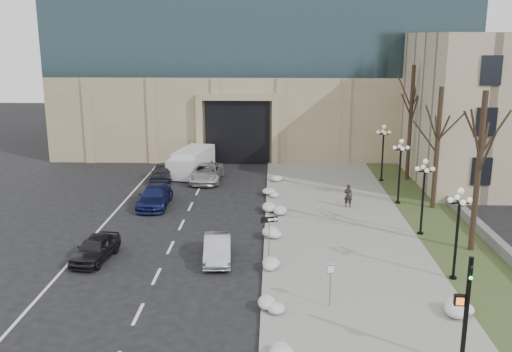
# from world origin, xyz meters

# --- Properties ---
(ground) EXTENTS (160.00, 160.00, 0.00)m
(ground) POSITION_xyz_m (0.00, 0.00, 0.00)
(ground) COLOR black
(ground) RESTS_ON ground
(sidewalk) EXTENTS (9.00, 40.00, 0.12)m
(sidewalk) POSITION_xyz_m (3.50, 14.00, 0.06)
(sidewalk) COLOR gray
(sidewalk) RESTS_ON ground
(curb) EXTENTS (0.30, 40.00, 0.14)m
(curb) POSITION_xyz_m (-1.00, 14.00, 0.07)
(curb) COLOR gray
(curb) RESTS_ON ground
(grass_strip) EXTENTS (4.00, 40.00, 0.10)m
(grass_strip) POSITION_xyz_m (10.00, 14.00, 0.05)
(grass_strip) COLOR #3A4824
(grass_strip) RESTS_ON ground
(stone_wall) EXTENTS (0.50, 30.00, 0.70)m
(stone_wall) POSITION_xyz_m (12.00, 16.00, 0.35)
(stone_wall) COLOR slate
(stone_wall) RESTS_ON ground
(car_a) EXTENTS (2.12, 4.13, 1.35)m
(car_a) POSITION_xyz_m (-10.20, 8.07, 0.67)
(car_a) COLOR black
(car_a) RESTS_ON ground
(car_b) EXTENTS (1.73, 4.15, 1.34)m
(car_b) POSITION_xyz_m (-3.62, 8.23, 0.67)
(car_b) COLOR #AEB0B6
(car_b) RESTS_ON ground
(car_c) EXTENTS (2.09, 5.00, 1.44)m
(car_c) POSITION_xyz_m (-9.02, 18.06, 0.72)
(car_c) COLOR #171C50
(car_c) RESTS_ON ground
(car_d) EXTENTS (2.57, 5.32, 1.46)m
(car_d) POSITION_xyz_m (-6.16, 25.14, 0.73)
(car_d) COLOR silver
(car_d) RESTS_ON ground
(car_e) EXTENTS (1.93, 4.27, 1.42)m
(car_e) POSITION_xyz_m (-9.90, 25.36, 0.71)
(car_e) COLOR #2B2B2F
(car_e) RESTS_ON ground
(pedestrian) EXTENTS (0.70, 0.57, 1.65)m
(pedestrian) POSITION_xyz_m (4.59, 17.88, 0.94)
(pedestrian) COLOR black
(pedestrian) RESTS_ON sidewalk
(box_truck) EXTENTS (3.51, 6.81, 2.06)m
(box_truck) POSITION_xyz_m (-7.80, 27.97, 1.00)
(box_truck) COLOR silver
(box_truck) RESTS_ON ground
(one_way_sign) EXTENTS (0.97, 0.38, 2.58)m
(one_way_sign) POSITION_xyz_m (-0.69, 7.97, 2.13)
(one_way_sign) COLOR slate
(one_way_sign) RESTS_ON ground
(keep_sign) EXTENTS (0.44, 0.17, 2.11)m
(keep_sign) POSITION_xyz_m (1.90, 2.81, 1.55)
(keep_sign) COLOR slate
(keep_sign) RESTS_ON ground
(traffic_signal) EXTENTS (0.74, 0.99, 4.36)m
(traffic_signal) POSITION_xyz_m (6.20, -1.78, 2.16)
(traffic_signal) COLOR black
(traffic_signal) RESTS_ON ground
(snow_clump_b) EXTENTS (1.10, 1.60, 0.36)m
(snow_clump_b) POSITION_xyz_m (-0.67, 2.42, 0.30)
(snow_clump_b) COLOR silver
(snow_clump_b) RESTS_ON sidewalk
(snow_clump_c) EXTENTS (1.10, 1.60, 0.36)m
(snow_clump_c) POSITION_xyz_m (-0.66, 6.99, 0.30)
(snow_clump_c) COLOR silver
(snow_clump_c) RESTS_ON sidewalk
(snow_clump_d) EXTENTS (1.10, 1.60, 0.36)m
(snow_clump_d) POSITION_xyz_m (-0.68, 11.78, 0.30)
(snow_clump_d) COLOR silver
(snow_clump_d) RESTS_ON sidewalk
(snow_clump_e) EXTENTS (1.10, 1.60, 0.36)m
(snow_clump_e) POSITION_xyz_m (-0.57, 16.59, 0.30)
(snow_clump_e) COLOR silver
(snow_clump_e) RESTS_ON sidewalk
(snow_clump_f) EXTENTS (1.10, 1.60, 0.36)m
(snow_clump_f) POSITION_xyz_m (-0.86, 20.56, 0.30)
(snow_clump_f) COLOR silver
(snow_clump_f) RESTS_ON sidewalk
(snow_clump_g) EXTENTS (1.10, 1.60, 0.36)m
(snow_clump_g) POSITION_xyz_m (-0.31, 24.98, 0.30)
(snow_clump_g) COLOR silver
(snow_clump_g) RESTS_ON sidewalk
(snow_clump_h) EXTENTS (1.10, 1.60, 0.36)m
(snow_clump_h) POSITION_xyz_m (7.56, 2.46, 0.30)
(snow_clump_h) COLOR silver
(snow_clump_h) RESTS_ON sidewalk
(lamppost_a) EXTENTS (1.18, 1.18, 4.76)m
(lamppost_a) POSITION_xyz_m (8.30, 6.00, 3.07)
(lamppost_a) COLOR black
(lamppost_a) RESTS_ON ground
(lamppost_b) EXTENTS (1.18, 1.18, 4.76)m
(lamppost_b) POSITION_xyz_m (8.30, 12.50, 3.07)
(lamppost_b) COLOR black
(lamppost_b) RESTS_ON ground
(lamppost_c) EXTENTS (1.18, 1.18, 4.76)m
(lamppost_c) POSITION_xyz_m (8.30, 19.00, 3.07)
(lamppost_c) COLOR black
(lamppost_c) RESTS_ON ground
(lamppost_d) EXTENTS (1.18, 1.18, 4.76)m
(lamppost_d) POSITION_xyz_m (8.30, 25.50, 3.07)
(lamppost_d) COLOR black
(lamppost_d) RESTS_ON ground
(tree_near) EXTENTS (3.20, 3.20, 9.00)m
(tree_near) POSITION_xyz_m (10.50, 10.00, 5.83)
(tree_near) COLOR black
(tree_near) RESTS_ON ground
(tree_mid) EXTENTS (3.20, 3.20, 8.50)m
(tree_mid) POSITION_xyz_m (10.50, 18.00, 5.50)
(tree_mid) COLOR black
(tree_mid) RESTS_ON ground
(tree_far) EXTENTS (3.20, 3.20, 9.50)m
(tree_far) POSITION_xyz_m (10.50, 26.00, 6.15)
(tree_far) COLOR black
(tree_far) RESTS_ON ground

